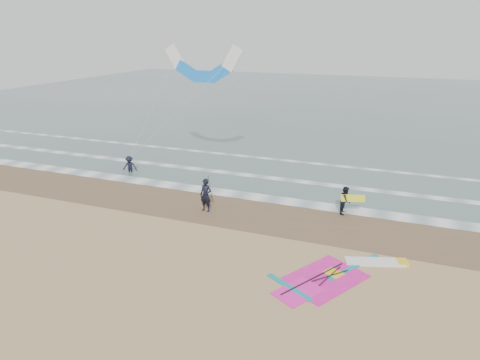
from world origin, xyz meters
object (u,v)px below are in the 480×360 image
at_px(windsurf_rig, 339,274).
at_px(person_wading, 129,162).
at_px(surf_kite, 203,67).
at_px(person_standing, 206,195).
at_px(person_walking, 345,200).

bearing_deg(windsurf_rig, person_wading, 152.30).
distance_m(windsurf_rig, surf_kite, 18.44).
bearing_deg(person_standing, person_wading, 160.15).
relative_size(person_standing, person_walking, 1.21).
distance_m(person_standing, surf_kite, 10.84).
relative_size(person_walking, surf_kite, 0.20).
distance_m(windsurf_rig, person_wading, 18.35).
bearing_deg(windsurf_rig, person_standing, 152.99).
height_order(windsurf_rig, person_standing, person_standing).
distance_m(person_walking, person_wading, 15.64).
distance_m(windsurf_rig, person_walking, 6.68).
xyz_separation_m(windsurf_rig, person_wading, (-16.23, 8.52, 0.75)).
height_order(person_walking, surf_kite, surf_kite).
xyz_separation_m(person_walking, surf_kite, (-11.18, 5.51, 6.45)).
height_order(person_wading, surf_kite, surf_kite).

